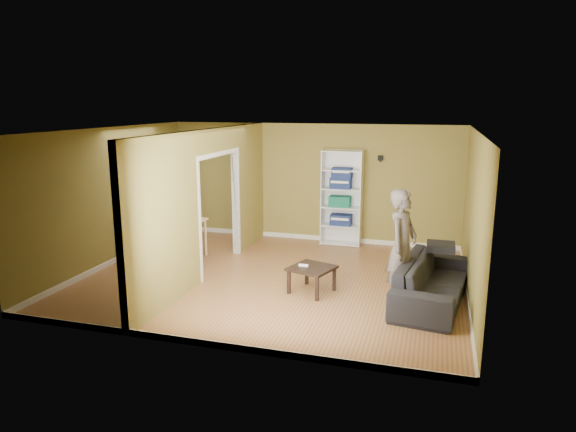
{
  "coord_description": "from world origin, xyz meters",
  "views": [
    {
      "loc": [
        2.66,
        -8.23,
        3.05
      ],
      "look_at": [
        0.2,
        0.2,
        1.1
      ],
      "focal_mm": 32.0,
      "sensor_mm": 36.0,
      "label": 1
    }
  ],
  "objects_px": {
    "chair_left": "(136,231)",
    "chair_near": "(156,244)",
    "person": "(402,237)",
    "bookshelf": "(342,198)",
    "dining_table": "(171,223)",
    "coffee_table": "(312,271)",
    "sofa": "(433,274)",
    "chair_far": "(189,230)"
  },
  "relations": [
    {
      "from": "chair_left",
      "to": "chair_far",
      "type": "relative_size",
      "value": 1.07
    },
    {
      "from": "chair_left",
      "to": "chair_far",
      "type": "height_order",
      "value": "chair_left"
    },
    {
      "from": "sofa",
      "to": "bookshelf",
      "type": "distance_m",
      "value": 3.6
    },
    {
      "from": "dining_table",
      "to": "chair_near",
      "type": "bearing_deg",
      "value": -86.34
    },
    {
      "from": "person",
      "to": "chair_left",
      "type": "height_order",
      "value": "person"
    },
    {
      "from": "sofa",
      "to": "chair_near",
      "type": "height_order",
      "value": "chair_near"
    },
    {
      "from": "coffee_table",
      "to": "person",
      "type": "bearing_deg",
      "value": 1.05
    },
    {
      "from": "coffee_table",
      "to": "dining_table",
      "type": "height_order",
      "value": "dining_table"
    },
    {
      "from": "sofa",
      "to": "chair_left",
      "type": "height_order",
      "value": "chair_left"
    },
    {
      "from": "coffee_table",
      "to": "chair_left",
      "type": "relative_size",
      "value": 0.68
    },
    {
      "from": "person",
      "to": "coffee_table",
      "type": "height_order",
      "value": "person"
    },
    {
      "from": "person",
      "to": "chair_left",
      "type": "bearing_deg",
      "value": 97.35
    },
    {
      "from": "chair_left",
      "to": "chair_near",
      "type": "bearing_deg",
      "value": 58.78
    },
    {
      "from": "sofa",
      "to": "chair_near",
      "type": "bearing_deg",
      "value": 94.6
    },
    {
      "from": "person",
      "to": "bookshelf",
      "type": "distance_m",
      "value": 3.4
    },
    {
      "from": "bookshelf",
      "to": "chair_far",
      "type": "xyz_separation_m",
      "value": [
        -2.97,
        -1.42,
        -0.58
      ]
    },
    {
      "from": "person",
      "to": "bookshelf",
      "type": "bearing_deg",
      "value": 44.79
    },
    {
      "from": "dining_table",
      "to": "chair_far",
      "type": "distance_m",
      "value": 0.62
    },
    {
      "from": "bookshelf",
      "to": "chair_left",
      "type": "distance_m",
      "value": 4.38
    },
    {
      "from": "dining_table",
      "to": "chair_far",
      "type": "bearing_deg",
      "value": 78.34
    },
    {
      "from": "person",
      "to": "bookshelf",
      "type": "relative_size",
      "value": 1.01
    },
    {
      "from": "coffee_table",
      "to": "chair_left",
      "type": "xyz_separation_m",
      "value": [
        -3.95,
        1.11,
        0.11
      ]
    },
    {
      "from": "coffee_table",
      "to": "chair_far",
      "type": "bearing_deg",
      "value": 151.35
    },
    {
      "from": "sofa",
      "to": "coffee_table",
      "type": "bearing_deg",
      "value": 102.29
    },
    {
      "from": "coffee_table",
      "to": "chair_far",
      "type": "height_order",
      "value": "chair_far"
    },
    {
      "from": "chair_near",
      "to": "chair_far",
      "type": "xyz_separation_m",
      "value": [
        0.07,
        1.21,
        -0.01
      ]
    },
    {
      "from": "person",
      "to": "dining_table",
      "type": "distance_m",
      "value": 4.71
    },
    {
      "from": "person",
      "to": "chair_left",
      "type": "relative_size",
      "value": 2.18
    },
    {
      "from": "sofa",
      "to": "dining_table",
      "type": "relative_size",
      "value": 1.86
    },
    {
      "from": "sofa",
      "to": "dining_table",
      "type": "xyz_separation_m",
      "value": [
        -5.06,
        0.97,
        0.26
      ]
    },
    {
      "from": "person",
      "to": "chair_near",
      "type": "distance_m",
      "value": 4.59
    },
    {
      "from": "bookshelf",
      "to": "dining_table",
      "type": "distance_m",
      "value": 3.68
    },
    {
      "from": "sofa",
      "to": "person",
      "type": "distance_m",
      "value": 0.78
    },
    {
      "from": "person",
      "to": "chair_far",
      "type": "relative_size",
      "value": 2.34
    },
    {
      "from": "chair_left",
      "to": "person",
      "type": "bearing_deg",
      "value": 85.55
    },
    {
      "from": "sofa",
      "to": "chair_left",
      "type": "distance_m",
      "value": 5.93
    },
    {
      "from": "dining_table",
      "to": "person",
      "type": "bearing_deg",
      "value": -13.31
    },
    {
      "from": "sofa",
      "to": "chair_near",
      "type": "xyz_separation_m",
      "value": [
        -5.02,
        0.32,
        0.01
      ]
    },
    {
      "from": "coffee_table",
      "to": "dining_table",
      "type": "relative_size",
      "value": 0.52
    },
    {
      "from": "coffee_table",
      "to": "dining_table",
      "type": "distance_m",
      "value": 3.37
    },
    {
      "from": "sofa",
      "to": "person",
      "type": "relative_size",
      "value": 1.11
    },
    {
      "from": "coffee_table",
      "to": "chair_near",
      "type": "xyz_separation_m",
      "value": [
        -3.12,
        0.46,
        0.09
      ]
    }
  ]
}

